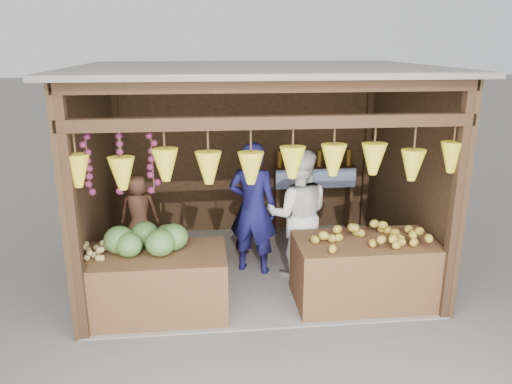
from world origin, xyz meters
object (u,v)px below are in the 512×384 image
(counter_left, at_px, (155,284))
(vendor_seated, at_px, (139,211))
(man_standing, at_px, (253,209))
(counter_right, at_px, (364,271))
(woman_standing, at_px, (298,215))

(counter_left, xyz_separation_m, vendor_seated, (-0.29, 1.24, 0.43))
(counter_left, height_order, man_standing, man_standing)
(counter_right, height_order, man_standing, man_standing)
(counter_left, xyz_separation_m, woman_standing, (1.75, 0.77, 0.48))
(counter_right, bearing_deg, woman_standing, 129.63)
(woman_standing, bearing_deg, vendor_seated, -5.44)
(man_standing, xyz_separation_m, woman_standing, (0.56, -0.18, -0.04))
(counter_right, xyz_separation_m, vendor_seated, (-2.67, 1.24, 0.41))
(man_standing, distance_m, vendor_seated, 1.51)
(counter_right, height_order, woman_standing, woman_standing)
(man_standing, bearing_deg, vendor_seated, 11.66)
(counter_right, bearing_deg, man_standing, 141.66)
(counter_right, relative_size, man_standing, 0.91)
(man_standing, relative_size, woman_standing, 1.05)
(counter_left, bearing_deg, counter_right, 0.12)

